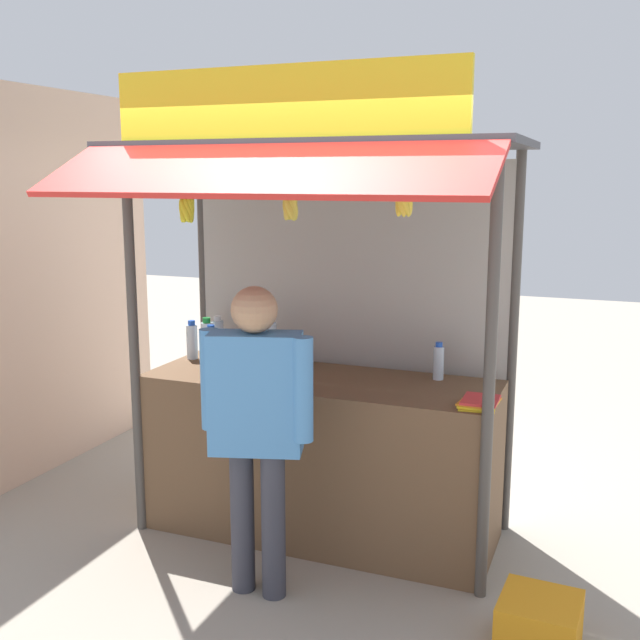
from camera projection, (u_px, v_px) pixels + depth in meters
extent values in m
plane|color=#9E9384|center=(320.00, 531.00, 4.65)|extent=(20.00, 20.00, 0.00)
cube|color=brown|center=(320.00, 456.00, 4.56)|extent=(2.08, 0.73, 0.97)
cylinder|color=#4C4742|center=(134.00, 348.00, 4.49)|extent=(0.06, 0.06, 2.29)
cylinder|color=#4C4742|center=(489.00, 382.00, 3.73)|extent=(0.06, 0.06, 2.29)
cylinder|color=#4C4742|center=(205.00, 323.00, 5.24)|extent=(0.06, 0.06, 2.29)
cylinder|color=#4C4742|center=(512.00, 348.00, 4.48)|extent=(0.06, 0.06, 2.29)
cube|color=#B7B2A8|center=(347.00, 338.00, 4.87)|extent=(2.04, 0.04, 2.24)
cube|color=#3F3F44|center=(317.00, 146.00, 4.18)|extent=(2.28, 1.02, 0.04)
cube|color=red|center=(255.00, 170.00, 3.51)|extent=(2.24, 0.51, 0.26)
cube|color=yellow|center=(281.00, 101.00, 3.72)|extent=(1.87, 0.04, 0.35)
cylinder|color=#59544C|center=(286.00, 163.00, 3.82)|extent=(1.98, 0.02, 0.02)
cylinder|color=silver|center=(270.00, 345.00, 4.72)|extent=(0.09, 0.09, 0.28)
cylinder|color=blue|center=(269.00, 320.00, 4.70)|extent=(0.06, 0.06, 0.04)
cylinder|color=silver|center=(207.00, 341.00, 4.90)|extent=(0.08, 0.08, 0.25)
cylinder|color=#198C33|center=(207.00, 320.00, 4.87)|extent=(0.05, 0.05, 0.03)
cylinder|color=silver|center=(438.00, 363.00, 4.43)|extent=(0.06, 0.06, 0.20)
cylinder|color=blue|center=(439.00, 344.00, 4.41)|extent=(0.04, 0.04, 0.03)
cylinder|color=silver|center=(218.00, 338.00, 5.01)|extent=(0.08, 0.08, 0.24)
cylinder|color=white|center=(218.00, 318.00, 4.99)|extent=(0.05, 0.05, 0.03)
cylinder|color=silver|center=(192.00, 342.00, 4.93)|extent=(0.07, 0.07, 0.22)
cylinder|color=blue|center=(191.00, 323.00, 4.91)|extent=(0.05, 0.05, 0.03)
cylinder|color=silver|center=(211.00, 347.00, 4.79)|extent=(0.07, 0.07, 0.22)
cylinder|color=blue|center=(211.00, 327.00, 4.76)|extent=(0.05, 0.05, 0.03)
cube|color=white|center=(249.00, 372.00, 4.58)|extent=(0.19, 0.25, 0.01)
cube|color=yellow|center=(248.00, 370.00, 4.57)|extent=(0.19, 0.25, 0.01)
cube|color=purple|center=(247.00, 369.00, 4.57)|extent=(0.19, 0.25, 0.01)
cube|color=yellow|center=(249.00, 368.00, 4.56)|extent=(0.18, 0.25, 0.01)
cube|color=red|center=(246.00, 366.00, 4.56)|extent=(0.19, 0.25, 0.01)
cube|color=yellow|center=(478.00, 406.00, 3.92)|extent=(0.20, 0.24, 0.01)
cube|color=yellow|center=(479.00, 404.00, 3.93)|extent=(0.19, 0.23, 0.01)
cube|color=orange|center=(479.00, 402.00, 3.92)|extent=(0.21, 0.24, 0.01)
cube|color=red|center=(481.00, 400.00, 3.92)|extent=(0.19, 0.23, 0.01)
cylinder|color=#332D23|center=(404.00, 173.00, 3.60)|extent=(0.01, 0.01, 0.08)
cylinder|color=olive|center=(404.00, 186.00, 3.62)|extent=(0.04, 0.04, 0.04)
ellipsoid|color=yellow|center=(409.00, 202.00, 3.62)|extent=(0.04, 0.08, 0.15)
ellipsoid|color=yellow|center=(407.00, 202.00, 3.65)|extent=(0.08, 0.06, 0.15)
ellipsoid|color=yellow|center=(403.00, 202.00, 3.65)|extent=(0.07, 0.06, 0.15)
ellipsoid|color=yellow|center=(399.00, 202.00, 3.64)|extent=(0.04, 0.08, 0.15)
ellipsoid|color=yellow|center=(401.00, 203.00, 3.62)|extent=(0.07, 0.05, 0.15)
ellipsoid|color=yellow|center=(405.00, 203.00, 3.61)|extent=(0.07, 0.06, 0.15)
cylinder|color=#332D23|center=(291.00, 178.00, 3.82)|extent=(0.01, 0.01, 0.12)
cylinder|color=olive|center=(291.00, 194.00, 3.84)|extent=(0.04, 0.04, 0.04)
ellipsoid|color=#DBD144|center=(294.00, 208.00, 3.85)|extent=(0.04, 0.07, 0.13)
ellipsoid|color=#DBD144|center=(294.00, 209.00, 3.86)|extent=(0.06, 0.06, 0.14)
ellipsoid|color=#DBD144|center=(293.00, 208.00, 3.87)|extent=(0.07, 0.04, 0.13)
ellipsoid|color=#DBD144|center=(290.00, 208.00, 3.87)|extent=(0.07, 0.06, 0.14)
ellipsoid|color=#DBD144|center=(287.00, 208.00, 3.86)|extent=(0.04, 0.07, 0.13)
ellipsoid|color=#DBD144|center=(286.00, 208.00, 3.84)|extent=(0.07, 0.07, 0.14)
ellipsoid|color=#DBD144|center=(289.00, 208.00, 3.83)|extent=(0.08, 0.04, 0.13)
ellipsoid|color=#DBD144|center=(292.00, 209.00, 3.84)|extent=(0.05, 0.06, 0.13)
cylinder|color=#332D23|center=(186.00, 179.00, 4.05)|extent=(0.01, 0.01, 0.13)
cylinder|color=olive|center=(187.00, 196.00, 4.06)|extent=(0.04, 0.04, 0.04)
ellipsoid|color=yellow|center=(190.00, 210.00, 4.07)|extent=(0.04, 0.07, 0.14)
ellipsoid|color=yellow|center=(191.00, 210.00, 4.09)|extent=(0.07, 0.06, 0.15)
ellipsoid|color=yellow|center=(190.00, 210.00, 4.10)|extent=(0.08, 0.04, 0.14)
ellipsoid|color=yellow|center=(187.00, 210.00, 4.09)|extent=(0.07, 0.06, 0.15)
ellipsoid|color=yellow|center=(184.00, 210.00, 4.08)|extent=(0.04, 0.08, 0.14)
ellipsoid|color=yellow|center=(183.00, 210.00, 4.07)|extent=(0.07, 0.07, 0.15)
ellipsoid|color=yellow|center=(185.00, 210.00, 4.06)|extent=(0.08, 0.04, 0.14)
ellipsoid|color=yellow|center=(188.00, 210.00, 4.06)|extent=(0.06, 0.06, 0.15)
cylinder|color=#383842|center=(242.00, 520.00, 3.94)|extent=(0.12, 0.12, 0.77)
cylinder|color=#383842|center=(273.00, 526.00, 3.87)|extent=(0.12, 0.12, 0.77)
cube|color=#4C8CCC|center=(256.00, 393.00, 3.78)|extent=(0.50, 0.32, 0.61)
cylinder|color=#4C8CCC|center=(210.00, 379.00, 3.86)|extent=(0.10, 0.10, 0.52)
cylinder|color=#4C8CCC|center=(303.00, 390.00, 3.67)|extent=(0.10, 0.10, 0.52)
sphere|color=tan|center=(254.00, 310.00, 3.70)|extent=(0.23, 0.23, 0.23)
cube|color=orange|center=(539.00, 624.00, 3.47)|extent=(0.37, 0.37, 0.25)
cube|color=beige|center=(39.00, 283.00, 5.51)|extent=(0.20, 2.40, 2.76)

